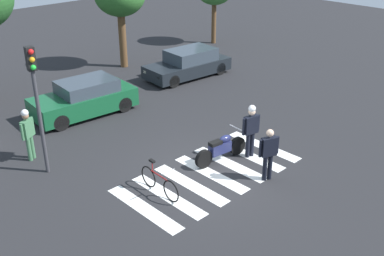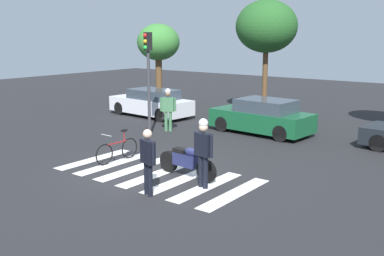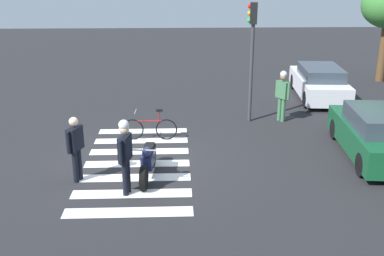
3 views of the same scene
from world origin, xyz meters
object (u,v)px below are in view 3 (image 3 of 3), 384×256
Objects in this scene: officer_by_motorcycle at (76,145)px; leaning_bicycle at (150,128)px; officer_on_foot at (125,151)px; car_green_compact at (378,134)px; traffic_light_pole at (252,43)px; pedestrian_bystander at (282,92)px; police_motorcycle at (148,161)px; car_white_van at (319,82)px.

leaning_bicycle is at bearing 149.63° from officer_by_motorcycle.
car_green_compact is (-2.04, 6.94, -0.42)m from officer_on_foot.
traffic_light_pole is at bearing 117.20° from leaning_bicycle.
pedestrian_bystander is (-5.39, 4.94, -0.05)m from officer_on_foot.
leaning_bicycle is 4.52m from traffic_light_pole.
traffic_light_pole is at bearing 143.47° from police_motorcycle.
officer_on_foot is 1.04× the size of pedestrian_bystander.
leaning_bicycle is at bearing -69.26° from pedestrian_bystander.
car_green_compact is at bearing 30.85° from pedestrian_bystander.
traffic_light_pole reaches higher than leaning_bicycle.
police_motorcycle is 6.57m from car_green_compact.
officer_by_motorcycle is 0.95× the size of pedestrian_bystander.
pedestrian_bystander reaches higher than police_motorcycle.
officer_on_foot is at bearing -27.05° from police_motorcycle.
traffic_light_pole is at bearing -91.53° from pedestrian_bystander.
car_green_compact is at bearing 42.88° from traffic_light_pole.
traffic_light_pole is at bearing 144.95° from officer_on_foot.
traffic_light_pole is (2.93, -3.36, 2.10)m from car_white_van.
car_white_van reaches higher than police_motorcycle.
traffic_light_pole is at bearing 132.32° from officer_by_motorcycle.
officer_on_foot is 11.00m from car_white_van.
officer_on_foot reaches higher than car_white_van.
officer_on_foot is at bearing -6.01° from leaning_bicycle.
leaning_bicycle is 4.92m from pedestrian_bystander.
leaning_bicycle is 0.41× the size of car_green_compact.
car_green_compact is (-1.27, 8.26, -0.30)m from officer_by_motorcycle.
car_green_compact is 1.04× the size of traffic_light_pole.
car_green_compact is at bearing 76.06° from leaning_bicycle.
officer_by_motorcycle is 7.14m from traffic_light_pole.
car_green_compact is (6.31, -0.21, 0.03)m from car_white_van.
traffic_light_pole reaches higher than officer_on_foot.
car_green_compact is (1.63, 6.56, 0.31)m from leaning_bicycle.
car_white_van is 6.32m from car_green_compact.
officer_on_foot reaches higher than police_motorcycle.
pedestrian_bystander is (-4.46, 4.47, 0.59)m from police_motorcycle.
leaning_bicycle is 0.39× the size of car_white_van.
leaning_bicycle is 6.76m from car_green_compact.
officer_by_motorcycle is at bearing -120.03° from officer_on_foot.
car_white_van is at bearing 139.39° from officer_on_foot.
pedestrian_bystander is (-1.72, 4.55, 0.67)m from leaning_bicycle.
police_motorcycle is at bearing -45.03° from pedestrian_bystander.
pedestrian_bystander is at bearing 88.47° from traffic_light_pole.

